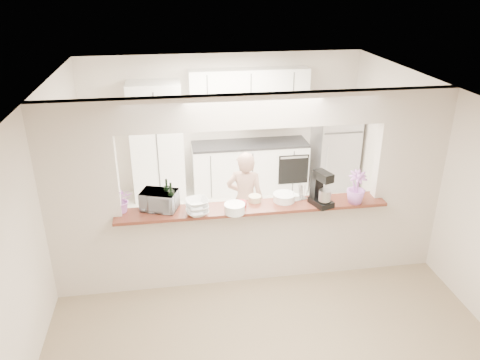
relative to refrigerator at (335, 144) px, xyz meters
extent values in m
plane|color=#9C8A69|center=(-2.05, -2.65, -0.85)|extent=(6.00, 6.00, 0.00)
cube|color=silver|center=(-2.05, -1.10, -0.84)|extent=(5.00, 2.90, 0.01)
cube|color=beige|center=(-4.10, -2.65, 0.40)|extent=(0.90, 0.15, 2.50)
cube|color=beige|center=(0.00, -2.65, 0.40)|extent=(0.90, 0.15, 2.50)
cube|color=beige|center=(-2.05, -2.65, 1.45)|extent=(3.20, 0.15, 0.40)
cube|color=beige|center=(-2.05, -2.65, -0.32)|extent=(3.20, 0.15, 1.05)
cube|color=brown|center=(-2.05, -2.70, 0.22)|extent=(3.40, 0.38, 0.04)
cube|color=white|center=(-3.25, 0.05, 0.20)|extent=(0.90, 0.60, 2.10)
cube|color=white|center=(-1.60, 0.05, -0.40)|extent=(2.10, 0.60, 0.90)
cube|color=#2C2C2E|center=(-1.60, 0.05, 0.07)|extent=(2.10, 0.62, 0.04)
cube|color=white|center=(-1.60, 0.18, 1.02)|extent=(2.10, 0.35, 0.75)
cube|color=black|center=(-1.35, 0.07, 0.59)|extent=(0.75, 0.45, 0.12)
cube|color=black|center=(-0.85, -0.25, -0.35)|extent=(0.55, 0.02, 0.55)
cube|color=#B1B0B6|center=(0.00, 0.00, 0.00)|extent=(0.75, 0.70, 1.70)
imported|color=pink|center=(-3.65, -2.60, 0.40)|extent=(0.31, 0.27, 0.32)
cylinder|color=black|center=(-3.10, -2.58, 0.38)|extent=(0.08, 0.08, 0.29)
cylinder|color=black|center=(-3.10, -2.58, 0.58)|extent=(0.03, 0.03, 0.10)
cylinder|color=black|center=(-3.05, -2.71, 0.39)|extent=(0.08, 0.08, 0.29)
cylinder|color=black|center=(-3.05, -2.71, 0.58)|extent=(0.03, 0.03, 0.10)
imported|color=#ADADB2|center=(-3.20, -2.60, 0.36)|extent=(0.50, 0.42, 0.24)
imported|color=silver|center=(-2.75, -2.82, 0.34)|extent=(0.32, 0.32, 0.20)
cylinder|color=white|center=(-2.30, -2.84, 0.30)|extent=(0.25, 0.25, 0.11)
cylinder|color=white|center=(-2.30, -2.84, 0.35)|extent=(0.26, 0.26, 0.01)
cylinder|color=white|center=(-1.63, -2.62, 0.29)|extent=(0.28, 0.28, 0.09)
cylinder|color=white|center=(-1.63, -2.62, 0.34)|extent=(0.29, 0.29, 0.01)
cylinder|color=maroon|center=(-2.20, -2.68, 0.27)|extent=(0.14, 0.14, 0.07)
cylinder|color=#C5B68B|center=(-2.00, -2.57, 0.28)|extent=(0.16, 0.16, 0.08)
cube|color=silver|center=(-1.44, -2.60, 0.25)|extent=(0.24, 0.18, 0.01)
cube|color=white|center=(-1.44, -2.60, 0.28)|extent=(0.11, 0.11, 0.05)
cube|color=black|center=(-1.20, -2.80, 0.28)|extent=(0.29, 0.35, 0.08)
cube|color=black|center=(-1.24, -2.70, 0.48)|extent=(0.16, 0.15, 0.32)
cube|color=black|center=(-1.20, -2.81, 0.64)|extent=(0.21, 0.29, 0.11)
cylinder|color=#B7B7BC|center=(-1.18, -2.86, 0.40)|extent=(0.15, 0.15, 0.14)
imported|color=#BE72D5|center=(-0.75, -2.80, 0.45)|extent=(0.25, 0.25, 0.43)
imported|color=tan|center=(-2.00, -1.85, -0.11)|extent=(0.62, 0.50, 1.48)
camera|label=1|loc=(-3.01, -7.82, 2.92)|focal=35.00mm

